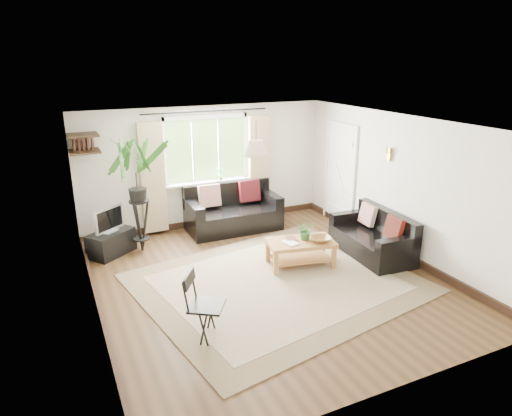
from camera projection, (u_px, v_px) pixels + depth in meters
name	position (u px, v px, depth m)	size (l,w,h in m)	color
floor	(267.00, 280.00, 7.07)	(5.50, 5.50, 0.00)	#311F10
ceiling	(268.00, 124.00, 6.31)	(5.50, 5.50, 0.00)	white
wall_back	(206.00, 167.00, 9.05)	(5.00, 0.02, 2.40)	beige
wall_front	(396.00, 288.00, 4.32)	(5.00, 0.02, 2.40)	beige
wall_left	(88.00, 232.00, 5.69)	(0.02, 5.50, 2.40)	beige
wall_right	(400.00, 187.00, 7.68)	(0.02, 5.50, 2.40)	beige
rug	(277.00, 283.00, 6.95)	(3.91, 3.35, 0.02)	beige
window	(206.00, 150.00, 8.91)	(2.50, 0.16, 2.16)	white
door	(340.00, 176.00, 9.20)	(0.06, 0.96, 2.06)	silver
corner_shelf	(84.00, 143.00, 7.72)	(0.50, 0.50, 0.34)	black
pendant_lamp	(256.00, 144.00, 6.76)	(0.36, 0.36, 0.54)	beige
wall_sconce	(388.00, 152.00, 7.74)	(0.12, 0.12, 0.28)	beige
sofa_back	(233.00, 209.00, 9.00)	(1.81, 0.90, 0.85)	black
sofa_right	(372.00, 235.00, 7.84)	(0.78, 1.56, 0.74)	black
coffee_table	(300.00, 253.00, 7.48)	(1.08, 0.59, 0.44)	brown
table_plant	(306.00, 230.00, 7.42)	(0.28, 0.25, 0.31)	#2D5E25
bowl	(321.00, 239.00, 7.37)	(0.32, 0.32, 0.08)	brown
book_a	(286.00, 244.00, 7.25)	(0.18, 0.25, 0.02)	white
book_b	(286.00, 239.00, 7.46)	(0.16, 0.22, 0.02)	#543121
tv_stand	(111.00, 243.00, 7.92)	(0.78, 0.44, 0.42)	black
tv	(109.00, 219.00, 7.78)	(0.60, 0.20, 0.46)	#A5A5AA
palm_stand	(138.00, 196.00, 7.82)	(0.78, 0.78, 2.01)	black
folding_chair	(207.00, 307.00, 5.48)	(0.44, 0.44, 0.85)	black
sill_plant	(220.00, 174.00, 9.09)	(0.14, 0.10, 0.27)	#2D6023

